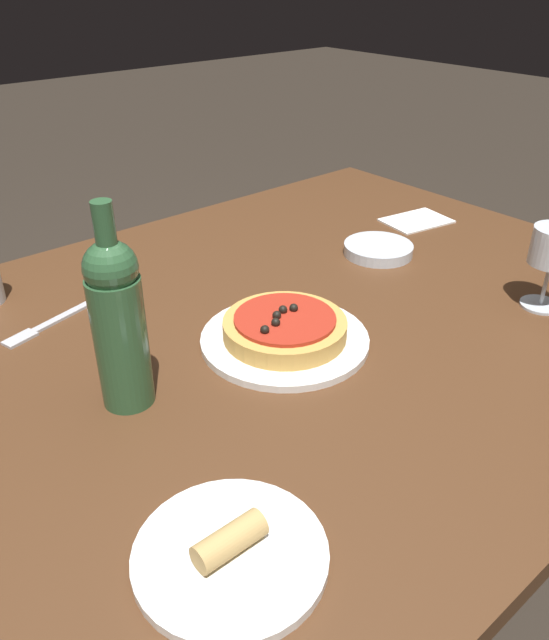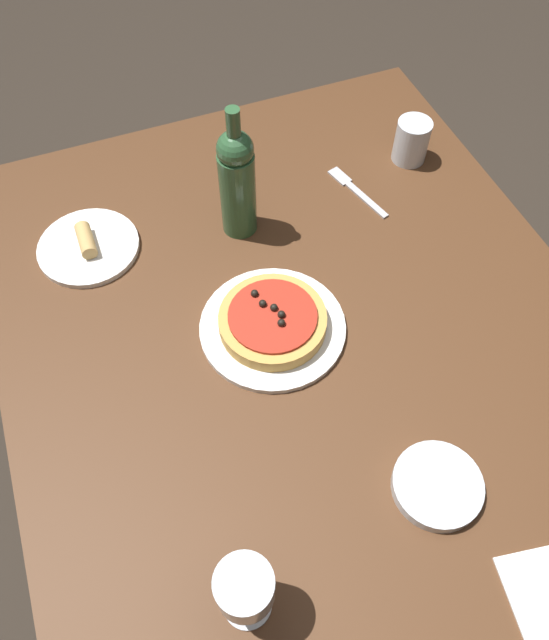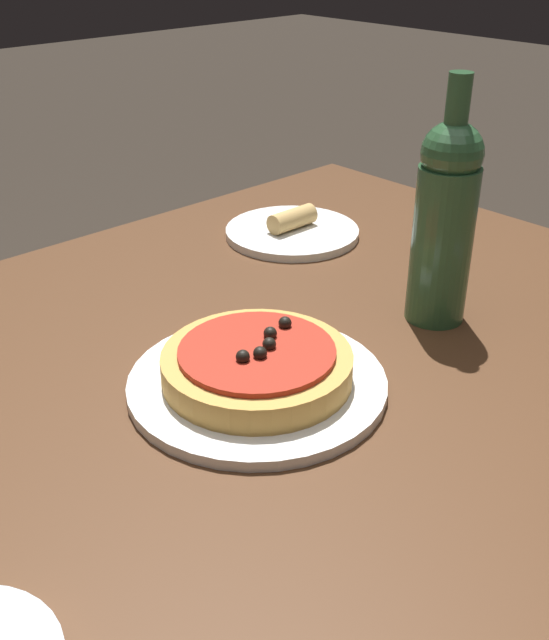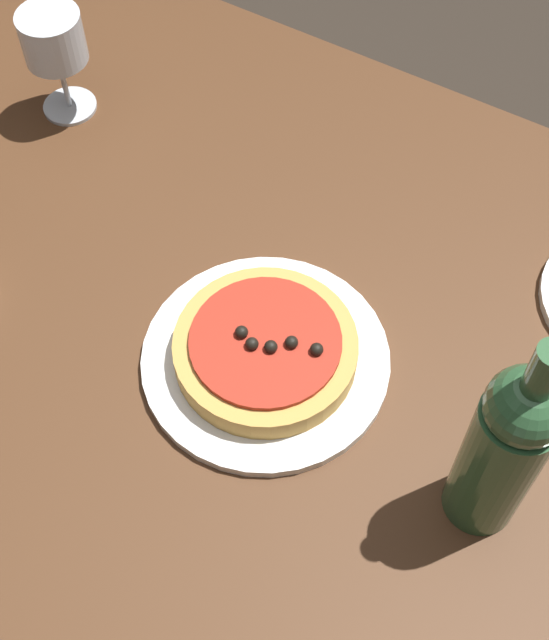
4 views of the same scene
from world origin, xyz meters
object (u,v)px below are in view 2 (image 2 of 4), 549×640
object	(u,v)px
wine_bottle	(237,181)
side_bowl	(437,486)
fork	(354,189)
water_cup	(412,141)
pizza	(273,320)
wine_glass	(245,589)
dining_table	(311,373)
dinner_plate	(273,327)
side_plate	(88,246)

from	to	relation	value
wine_bottle	side_bowl	xyz separation A→B (m)	(0.63, 0.10, -0.12)
fork	water_cup	bearing A→B (deg)	-87.90
pizza	water_cup	xyz separation A→B (m)	(-0.32, 0.45, 0.02)
wine_glass	water_cup	size ratio (longest dim) A/B	1.52
wine_bottle	water_cup	size ratio (longest dim) A/B	2.99
dining_table	side_bowl	distance (m)	0.32
pizza	wine_glass	size ratio (longest dim) A/B	1.34
dining_table	wine_bottle	xyz separation A→B (m)	(-0.33, -0.02, 0.20)
pizza	water_cup	world-z (taller)	water_cup
pizza	wine_glass	xyz separation A→B (m)	(0.42, -0.20, 0.08)
wine_bottle	water_cup	distance (m)	0.43
dinner_plate	wine_bottle	world-z (taller)	wine_bottle
wine_bottle	side_bowl	bearing A→B (deg)	9.12
dining_table	wine_bottle	bearing A→B (deg)	-176.25
side_bowl	side_plate	xyz separation A→B (m)	(-0.68, -0.40, -0.00)
wine_glass	pizza	bearing A→B (deg)	154.43
pizza	side_bowl	bearing A→B (deg)	19.42
dining_table	pizza	distance (m)	0.14
pizza	wine_bottle	xyz separation A→B (m)	(-0.26, 0.03, 0.10)
dinner_plate	fork	xyz separation A→B (m)	(-0.27, 0.29, -0.00)
wine_bottle	water_cup	xyz separation A→B (m)	(-0.06, 0.42, -0.08)
water_cup	wine_bottle	bearing A→B (deg)	-82.19
water_cup	fork	world-z (taller)	water_cup
dinner_plate	side_bowl	world-z (taller)	side_bowl
dining_table	fork	distance (m)	0.43
pizza	side_bowl	distance (m)	0.39
dinner_plate	fork	world-z (taller)	dinner_plate
wine_glass	wine_bottle	bearing A→B (deg)	161.30
side_plate	wine_glass	bearing A→B (deg)	5.60
dining_table	side_bowl	size ratio (longest dim) A/B	9.91
wine_bottle	side_plate	xyz separation A→B (m)	(-0.05, -0.30, -0.12)
dinner_plate	water_cup	xyz separation A→B (m)	(-0.32, 0.45, 0.04)
dining_table	wine_glass	size ratio (longest dim) A/B	9.57
wine_glass	fork	size ratio (longest dim) A/B	0.83
pizza	side_bowl	size ratio (longest dim) A/B	1.38
dining_table	water_cup	bearing A→B (deg)	134.29
wine_glass	side_plate	xyz separation A→B (m)	(-0.73, -0.07, -0.10)
dinner_plate	wine_glass	distance (m)	0.48
dinner_plate	pizza	world-z (taller)	pizza
wine_glass	water_cup	distance (m)	0.99
wine_bottle	side_bowl	distance (m)	0.65
wine_glass	wine_bottle	distance (m)	0.72
pizza	wine_glass	bearing A→B (deg)	-25.57
pizza	wine_bottle	world-z (taller)	wine_bottle
side_bowl	fork	size ratio (longest dim) A/B	0.80
wine_glass	side_plate	world-z (taller)	wine_glass
wine_bottle	fork	size ratio (longest dim) A/B	1.64
wine_bottle	fork	bearing A→B (deg)	92.03
dining_table	side_plate	world-z (taller)	side_plate
fork	side_bowl	bearing A→B (deg)	150.50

